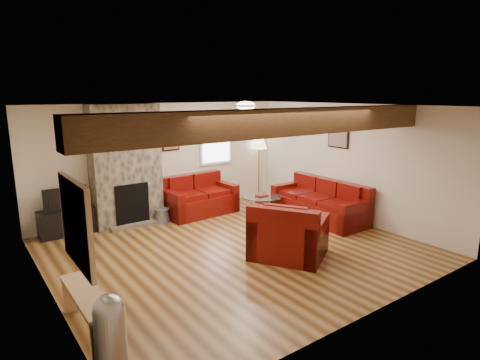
# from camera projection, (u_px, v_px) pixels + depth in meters

# --- Properties ---
(room) EXTENTS (8.00, 8.00, 8.00)m
(room) POSITION_uv_depth(u_px,v_px,m) (235.00, 180.00, 6.87)
(room) COLOR #563516
(room) RESTS_ON ground
(floor) EXTENTS (6.00, 6.00, 0.00)m
(floor) POSITION_uv_depth(u_px,v_px,m) (235.00, 249.00, 7.13)
(floor) COLOR #563516
(floor) RESTS_ON ground
(oak_beam) EXTENTS (6.00, 0.36, 0.38)m
(oak_beam) POSITION_uv_depth(u_px,v_px,m) (286.00, 122.00, 5.65)
(oak_beam) COLOR #362110
(oak_beam) RESTS_ON room
(chimney_breast) EXTENTS (1.40, 0.67, 2.50)m
(chimney_breast) POSITION_uv_depth(u_px,v_px,m) (126.00, 167.00, 8.27)
(chimney_breast) COLOR #3A352D
(chimney_breast) RESTS_ON floor
(back_window) EXTENTS (0.90, 0.08, 1.10)m
(back_window) POSITION_uv_depth(u_px,v_px,m) (216.00, 142.00, 9.72)
(back_window) COLOR white
(back_window) RESTS_ON room
(hatch_window) EXTENTS (0.08, 1.00, 0.90)m
(hatch_window) POSITION_uv_depth(u_px,v_px,m) (77.00, 224.00, 3.94)
(hatch_window) COLOR tan
(hatch_window) RESTS_ON room
(ceiling_dome) EXTENTS (0.40, 0.40, 0.18)m
(ceiling_dome) POSITION_uv_depth(u_px,v_px,m) (246.00, 107.00, 7.84)
(ceiling_dome) COLOR white
(ceiling_dome) RESTS_ON room
(artwork_back) EXTENTS (0.42, 0.06, 0.52)m
(artwork_back) POSITION_uv_depth(u_px,v_px,m) (171.00, 139.00, 9.00)
(artwork_back) COLOR black
(artwork_back) RESTS_ON room
(artwork_right) EXTENTS (0.06, 0.55, 0.42)m
(artwork_right) POSITION_uv_depth(u_px,v_px,m) (338.00, 138.00, 8.70)
(artwork_right) COLOR black
(artwork_right) RESTS_ON room
(sofa_three) EXTENTS (0.95, 2.21, 0.85)m
(sofa_three) POSITION_uv_depth(u_px,v_px,m) (319.00, 200.00, 8.73)
(sofa_three) COLOR #400904
(sofa_three) RESTS_ON floor
(loveseat) EXTENTS (1.69, 1.03, 0.87)m
(loveseat) POSITION_uv_depth(u_px,v_px,m) (199.00, 195.00, 9.13)
(loveseat) COLOR #400904
(loveseat) RESTS_ON floor
(armchair_red) EXTENTS (1.48, 1.53, 0.94)m
(armchair_red) POSITION_uv_depth(u_px,v_px,m) (289.00, 229.00, 6.73)
(armchair_red) COLOR #400904
(armchair_red) RESTS_ON floor
(coffee_table) EXTENTS (0.91, 0.91, 0.47)m
(coffee_table) POSITION_uv_depth(u_px,v_px,m) (262.00, 205.00, 9.07)
(coffee_table) COLOR #412915
(coffee_table) RESTS_ON floor
(tv_cabinet) EXTENTS (1.01, 0.41, 0.51)m
(tv_cabinet) POSITION_uv_depth(u_px,v_px,m) (67.00, 222.00, 7.80)
(tv_cabinet) COLOR black
(tv_cabinet) RESTS_ON floor
(television) EXTENTS (0.79, 0.10, 0.46)m
(television) POSITION_uv_depth(u_px,v_px,m) (64.00, 198.00, 7.70)
(television) COLOR black
(television) RESTS_ON tv_cabinet
(floor_lamp) EXTENTS (0.41, 0.41, 1.60)m
(floor_lamp) POSITION_uv_depth(u_px,v_px,m) (259.00, 146.00, 10.33)
(floor_lamp) COLOR tan
(floor_lamp) RESTS_ON floor
(pine_bench) EXTENTS (0.30, 1.29, 0.48)m
(pine_bench) POSITION_uv_depth(u_px,v_px,m) (88.00, 312.00, 4.60)
(pine_bench) COLOR tan
(pine_bench) RESTS_ON floor
(pedal_bin) EXTENTS (0.35, 0.35, 0.79)m
(pedal_bin) POSITION_uv_depth(u_px,v_px,m) (110.00, 332.00, 3.96)
(pedal_bin) COLOR #AAAAAF
(pedal_bin) RESTS_ON floor
(coal_bucket) EXTENTS (0.33, 0.33, 0.31)m
(coal_bucket) POSITION_uv_depth(u_px,v_px,m) (162.00, 215.00, 8.56)
(coal_bucket) COLOR gray
(coal_bucket) RESTS_ON floor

